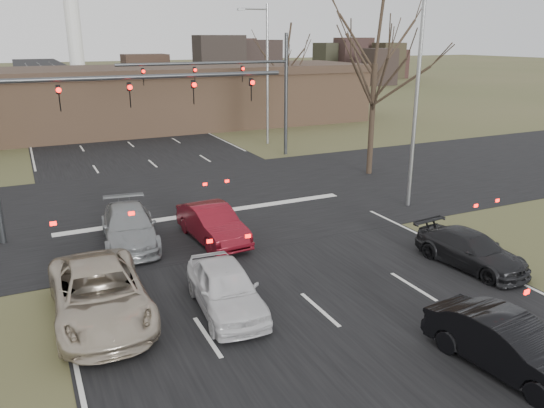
{
  "coord_description": "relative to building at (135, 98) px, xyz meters",
  "views": [
    {
      "loc": [
        -7.32,
        -9.06,
        7.75
      ],
      "look_at": [
        0.5,
        7.34,
        2.0
      ],
      "focal_mm": 35.0,
      "sensor_mm": 36.0,
      "label": 1
    }
  ],
  "objects": [
    {
      "name": "car_red_ahead",
      "position": [
        -2.97,
        -28.28,
        -1.95
      ],
      "size": [
        1.82,
        4.41,
        1.42
      ],
      "primitive_type": "imported",
      "rotation": [
        0.0,
        0.0,
        0.07
      ],
      "color": "#5E0D16",
      "rests_on": "ground"
    },
    {
      "name": "car_charcoal_sedan",
      "position": [
        4.39,
        -34.53,
        -2.05
      ],
      "size": [
        2.16,
        4.37,
        1.22
      ],
      "primitive_type": "imported",
      "rotation": [
        0.0,
        0.0,
        0.11
      ],
      "color": "black",
      "rests_on": "ground"
    },
    {
      "name": "mast_arm_far",
      "position": [
        4.18,
        -15.0,
        2.35
      ],
      "size": [
        11.12,
        0.24,
        8.0
      ],
      "color": "#383A3D",
      "rests_on": "ground"
    },
    {
      "name": "mast_arm_near",
      "position": [
        -7.23,
        -25.0,
        2.41
      ],
      "size": [
        12.12,
        0.24,
        8.0
      ],
      "color": "#383A3D",
      "rests_on": "ground"
    },
    {
      "name": "tree_right_far",
      "position": [
        13.0,
        -3.0,
        4.29
      ],
      "size": [
        5.4,
        5.4,
        9.0
      ],
      "color": "black",
      "rests_on": "ground"
    },
    {
      "name": "streetlight_right_far",
      "position": [
        7.32,
        -11.0,
        2.92
      ],
      "size": [
        2.34,
        0.25,
        10.0
      ],
      "color": "gray",
      "rests_on": "ground"
    },
    {
      "name": "building",
      "position": [
        0.0,
        0.0,
        0.0
      ],
      "size": [
        42.4,
        10.4,
        5.3
      ],
      "color": "brown",
      "rests_on": "ground"
    },
    {
      "name": "road_main",
      "position": [
        -2.0,
        22.0,
        -2.66
      ],
      "size": [
        14.0,
        300.0,
        0.02
      ],
      "primitive_type": "cube",
      "color": "black",
      "rests_on": "ground"
    },
    {
      "name": "tree_right_near",
      "position": [
        9.0,
        -22.0,
        6.23
      ],
      "size": [
        6.9,
        6.9,
        11.5
      ],
      "color": "black",
      "rests_on": "ground"
    },
    {
      "name": "car_black_hatch",
      "position": [
        0.58,
        -39.51,
        -1.98
      ],
      "size": [
        1.97,
        4.32,
        1.37
      ],
      "primitive_type": "imported",
      "rotation": [
        0.0,
        0.0,
        0.13
      ],
      "color": "black",
      "rests_on": "ground"
    },
    {
      "name": "ground",
      "position": [
        -2.0,
        -38.0,
        -2.67
      ],
      "size": [
        360.0,
        360.0,
        0.0
      ],
      "primitive_type": "plane",
      "color": "#454B28",
      "rests_on": "ground"
    },
    {
      "name": "car_white_sedan",
      "position": [
        -4.49,
        -33.78,
        -1.95
      ],
      "size": [
        2.04,
        4.34,
        1.44
      ],
      "primitive_type": "imported",
      "rotation": [
        0.0,
        0.0,
        -0.08
      ],
      "color": "silver",
      "rests_on": "ground"
    },
    {
      "name": "road_cross",
      "position": [
        -2.0,
        -23.0,
        -2.65
      ],
      "size": [
        200.0,
        14.0,
        0.02
      ],
      "primitive_type": "cube",
      "color": "black",
      "rests_on": "ground"
    },
    {
      "name": "car_grey_ahead",
      "position": [
        -6.01,
        -27.21,
        -1.96
      ],
      "size": [
        2.5,
        5.07,
        1.42
      ],
      "primitive_type": "imported",
      "rotation": [
        0.0,
        0.0,
        -0.11
      ],
      "color": "gray",
      "rests_on": "ground"
    },
    {
      "name": "streetlight_right_near",
      "position": [
        6.82,
        -28.0,
        2.92
      ],
      "size": [
        2.34,
        0.25,
        10.0
      ],
      "color": "gray",
      "rests_on": "ground"
    },
    {
      "name": "car_silver_suv",
      "position": [
        -7.9,
        -32.71,
        -1.89
      ],
      "size": [
        2.67,
        5.6,
        1.54
      ],
      "primitive_type": "imported",
      "rotation": [
        0.0,
        0.0,
        -0.02
      ],
      "color": "#B1A38F",
      "rests_on": "ground"
    }
  ]
}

